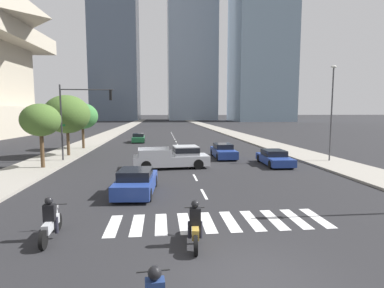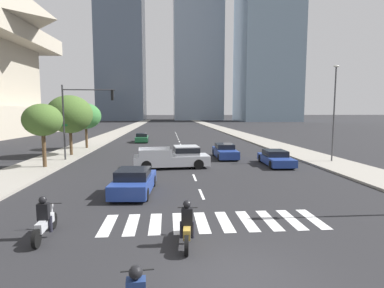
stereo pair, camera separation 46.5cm
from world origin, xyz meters
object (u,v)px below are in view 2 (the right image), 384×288
object	(u,v)px
motorcycle_lead	(45,221)
street_tree_second	(70,114)
sedan_green_0	(142,138)
sedan_blue_3	(134,182)
traffic_signal_far	(82,109)
sedan_blue_1	(276,158)
sedan_blue_2	(225,151)
street_tree_nearest	(43,120)
pickup_truck	(175,157)
motorcycle_trailing	(187,227)
street_lamp_east	(334,106)
street_tree_third	(86,116)

from	to	relation	value
motorcycle_lead	street_tree_second	bearing A→B (deg)	12.17
sedan_green_0	sedan_blue_3	bearing A→B (deg)	-178.08
sedan_blue_3	traffic_signal_far	bearing A→B (deg)	31.18
sedan_blue_1	sedan_blue_2	world-z (taller)	sedan_blue_2
street_tree_second	sedan_blue_2	bearing A→B (deg)	-8.72
motorcycle_lead	street_tree_nearest	bearing A→B (deg)	18.79
pickup_truck	street_tree_second	distance (m)	12.41
motorcycle_trailing	street_lamp_east	size ratio (longest dim) A/B	0.27
street_lamp_east	street_tree_nearest	size ratio (longest dim) A/B	1.68
sedan_blue_1	street_tree_nearest	world-z (taller)	street_tree_nearest
motorcycle_lead	motorcycle_trailing	xyz separation A→B (m)	(4.80, -0.88, 0.00)
street_tree_nearest	sedan_blue_3	bearing A→B (deg)	-45.29
street_tree_nearest	street_tree_second	distance (m)	6.40
sedan_green_0	traffic_signal_far	size ratio (longest dim) A/B	0.67
sedan_blue_1	motorcycle_trailing	bearing A→B (deg)	-27.90
pickup_truck	street_tree_nearest	size ratio (longest dim) A/B	1.23
pickup_truck	sedan_blue_3	bearing A→B (deg)	-112.77
motorcycle_trailing	street_tree_second	xyz separation A→B (m)	(-9.86, 20.29, 3.47)
pickup_truck	sedan_blue_2	world-z (taller)	pickup_truck
traffic_signal_far	street_lamp_east	xyz separation A→B (m)	(21.16, -2.61, 0.20)
motorcycle_trailing	pickup_truck	distance (m)	13.49
traffic_signal_far	street_lamp_east	size ratio (longest dim) A/B	0.81
motorcycle_lead	sedan_blue_2	xyz separation A→B (m)	(9.55, 17.17, 0.03)
sedan_blue_2	street_tree_nearest	world-z (taller)	street_tree_nearest
motorcycle_trailing	sedan_blue_2	world-z (taller)	motorcycle_trailing
traffic_signal_far	street_lamp_east	distance (m)	21.32
sedan_blue_1	sedan_blue_2	xyz separation A→B (m)	(-3.35, 4.11, 0.05)
sedan_blue_1	sedan_blue_3	size ratio (longest dim) A/B	1.05
motorcycle_lead	sedan_blue_3	world-z (taller)	motorcycle_lead
motorcycle_lead	sedan_blue_2	world-z (taller)	motorcycle_lead
traffic_signal_far	motorcycle_trailing	bearing A→B (deg)	-65.48
pickup_truck	street_lamp_east	world-z (taller)	street_lamp_east
sedan_blue_2	sedan_blue_3	world-z (taller)	sedan_blue_3
pickup_truck	sedan_blue_3	world-z (taller)	pickup_truck
sedan_blue_1	motorcycle_lead	bearing A→B (deg)	-42.39
motorcycle_lead	street_tree_nearest	world-z (taller)	street_tree_nearest
pickup_truck	street_tree_third	distance (m)	16.17
sedan_blue_3	street_tree_nearest	bearing A→B (deg)	49.20
motorcycle_trailing	street_tree_second	bearing A→B (deg)	31.04
motorcycle_trailing	sedan_green_0	world-z (taller)	motorcycle_trailing
motorcycle_trailing	sedan_blue_2	bearing A→B (deg)	-9.63
street_lamp_east	street_tree_third	xyz separation A→B (m)	(-23.13, 11.24, -0.93)
motorcycle_lead	street_lamp_east	bearing A→B (deg)	-55.03
traffic_signal_far	sedan_green_0	bearing A→B (deg)	77.14
traffic_signal_far	pickup_truck	bearing A→B (deg)	-25.79
pickup_truck	motorcycle_trailing	bearing A→B (deg)	-94.32
street_tree_second	sedan_green_0	bearing A→B (deg)	66.81
traffic_signal_far	street_tree_second	size ratio (longest dim) A/B	1.12
sedan_blue_2	street_lamp_east	world-z (taller)	street_lamp_east
sedan_blue_3	street_tree_third	bearing A→B (deg)	25.38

